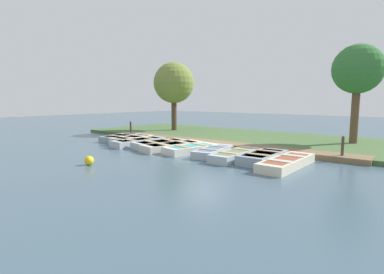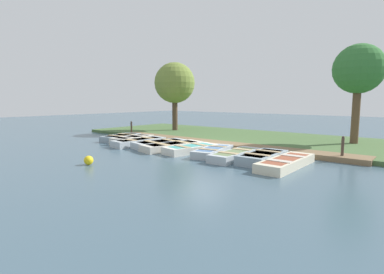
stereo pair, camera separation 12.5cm
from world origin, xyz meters
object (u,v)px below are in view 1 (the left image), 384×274
Objects in this scene: rowboat_3 at (160,144)px; rowboat_7 at (236,155)px; rowboat_9 at (287,162)px; rowboat_2 at (139,142)px; rowboat_4 at (172,146)px; rowboat_5 at (191,149)px; park_tree_far_left at (174,83)px; rowboat_6 at (213,151)px; rowboat_1 at (132,140)px; rowboat_8 at (263,157)px; mooring_post_near at (131,129)px; rowboat_0 at (121,138)px; buoy at (89,160)px; mooring_post_far at (342,148)px; park_tree_left at (358,70)px.

rowboat_7 is (0.19, 4.84, -0.00)m from rowboat_3.
rowboat_7 reaches higher than rowboat_9.
rowboat_4 is (-0.10, 2.48, -0.01)m from rowboat_2.
park_tree_far_left is (-6.20, -6.74, 3.66)m from rowboat_5.
rowboat_3 is 8.33m from park_tree_far_left.
rowboat_6 is (-0.18, 5.02, -0.01)m from rowboat_2.
rowboat_8 is at bearing 82.12° from rowboat_1.
rowboat_5 is at bearing 79.89° from rowboat_1.
mooring_post_near is (-2.45, -7.50, 0.36)m from rowboat_5.
rowboat_6 is at bearing 81.79° from rowboat_1.
rowboat_8 reaches higher than rowboat_5.
rowboat_0 is at bearing -104.45° from rowboat_6.
rowboat_5 is 8.03× the size of buoy.
mooring_post_far is 10.50m from buoy.
rowboat_1 is 0.81× the size of rowboat_9.
rowboat_0 is 1.49m from rowboat_1.
buoy is (4.79, -0.08, 0.00)m from rowboat_4.
mooring_post_near reaches higher than buoy.
rowboat_5 is (0.17, 2.31, -0.00)m from rowboat_3.
rowboat_0 is at bearing -98.36° from rowboat_2.
rowboat_2 is 7.54m from rowboat_8.
rowboat_5 reaches higher than rowboat_6.
park_tree_left is (-0.88, 12.54, 0.30)m from park_tree_far_left.
rowboat_8 reaches higher than rowboat_6.
rowboat_7 is 0.89× the size of rowboat_9.
mooring_post_near is 9.46m from buoy.
rowboat_6 is 5.53m from buoy.
mooring_post_far is at bearing 124.05° from rowboat_5.
rowboat_7 is at bearing -56.44° from mooring_post_far.
rowboat_2 is at bearing -90.82° from rowboat_7.
rowboat_0 is 1.05× the size of rowboat_8.
mooring_post_near is at bearing -101.29° from rowboat_9.
rowboat_2 is 1.09× the size of rowboat_5.
rowboat_4 is 1.18× the size of rowboat_5.
rowboat_7 is 6.13m from buoy.
rowboat_0 is 2.54m from rowboat_2.
buoy is (4.72, -3.90, 0.00)m from rowboat_7.
mooring_post_near is at bearing -100.38° from rowboat_3.
buoy is (4.74, -1.38, 0.00)m from rowboat_5.
rowboat_0 is at bearing -107.48° from rowboat_1.
rowboat_2 is 0.94× the size of rowboat_9.
park_tree_far_left reaches higher than rowboat_5.
park_tree_far_left is (-10.94, -5.37, 3.66)m from buoy.
rowboat_3 is 0.58× the size of park_tree_far_left.
rowboat_9 is 0.63× the size of park_tree_far_left.
rowboat_8 is (0.06, 6.07, 0.02)m from rowboat_3.
rowboat_4 is at bearing 96.88° from rowboat_3.
rowboat_5 reaches higher than rowboat_9.
rowboat_3 is at bearing -81.42° from rowboat_5.
rowboat_3 is at bearing -91.40° from rowboat_8.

